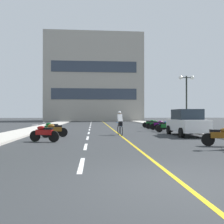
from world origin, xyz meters
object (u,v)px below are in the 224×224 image
(motorcycle_5, at_px, (165,126))
(motorcycle_6, at_px, (164,126))
(motorcycle_8, at_px, (153,124))
(motorcycle_9, at_px, (150,123))
(motorcycle_1, at_px, (221,136))
(cyclist_rider, at_px, (120,123))
(street_lamp_mid, at_px, (186,90))
(motorcycle_3, at_px, (54,130))
(motorcycle_2, at_px, (44,133))
(motorcycle_4, at_px, (51,128))
(parked_car_near, at_px, (187,122))
(motorcycle_7, at_px, (159,125))

(motorcycle_5, bearing_deg, motorcycle_6, 76.90)
(motorcycle_8, relative_size, motorcycle_9, 0.98)
(motorcycle_6, bearing_deg, motorcycle_1, -92.04)
(cyclist_rider, bearing_deg, street_lamp_mid, 36.22)
(motorcycle_5, xyz_separation_m, motorcycle_9, (0.32, 6.61, 0.00))
(motorcycle_9, bearing_deg, motorcycle_3, -130.16)
(motorcycle_1, bearing_deg, motorcycle_3, 149.25)
(motorcycle_2, distance_m, motorcycle_4, 4.70)
(motorcycle_8, bearing_deg, motorcycle_4, -145.66)
(motorcycle_2, relative_size, motorcycle_6, 1.00)
(parked_car_near, relative_size, motorcycle_6, 2.56)
(motorcycle_6, distance_m, motorcycle_9, 5.19)
(motorcycle_1, height_order, motorcycle_7, same)
(motorcycle_6, height_order, motorcycle_9, same)
(motorcycle_7, distance_m, cyclist_rider, 6.94)
(cyclist_rider, bearing_deg, motorcycle_7, 51.73)
(motorcycle_8, height_order, motorcycle_9, same)
(parked_car_near, distance_m, motorcycle_3, 8.95)
(motorcycle_8, bearing_deg, motorcycle_7, -86.30)
(parked_car_near, height_order, motorcycle_7, parked_car_near)
(cyclist_rider, bearing_deg, parked_car_near, -11.37)
(motorcycle_3, relative_size, motorcycle_5, 0.99)
(motorcycle_8, bearing_deg, motorcycle_6, -87.13)
(motorcycle_6, bearing_deg, cyclist_rider, -138.73)
(motorcycle_2, distance_m, cyclist_rider, 5.99)
(street_lamp_mid, height_order, motorcycle_7, street_lamp_mid)
(motorcycle_8, bearing_deg, street_lamp_mid, -36.79)
(street_lamp_mid, relative_size, motorcycle_8, 3.01)
(motorcycle_5, bearing_deg, motorcycle_3, -155.96)
(motorcycle_3, xyz_separation_m, motorcycle_9, (8.75, 10.36, 0.00))
(street_lamp_mid, height_order, motorcycle_3, street_lamp_mid)
(motorcycle_4, xyz_separation_m, motorcycle_9, (9.29, 8.23, 0.00))
(motorcycle_2, distance_m, motorcycle_8, 13.98)
(motorcycle_5, xyz_separation_m, cyclist_rider, (-4.02, -2.40, 0.41))
(street_lamp_mid, relative_size, motorcycle_4, 2.93)
(motorcycle_9, height_order, cyclist_rider, cyclist_rider)
(motorcycle_3, relative_size, motorcycle_8, 0.99)
(motorcycle_4, bearing_deg, motorcycle_6, 18.09)
(motorcycle_4, height_order, motorcycle_8, same)
(motorcycle_3, bearing_deg, motorcycle_9, 49.84)
(motorcycle_9, bearing_deg, motorcycle_7, -90.84)
(parked_car_near, bearing_deg, motorcycle_2, -161.76)
(motorcycle_2, height_order, cyclist_rider, cyclist_rider)
(street_lamp_mid, height_order, parked_car_near, street_lamp_mid)
(cyclist_rider, bearing_deg, motorcycle_9, 64.25)
(motorcycle_3, bearing_deg, motorcycle_6, 30.58)
(street_lamp_mid, relative_size, motorcycle_5, 3.00)
(motorcycle_4, height_order, motorcycle_5, same)
(motorcycle_8, height_order, cyclist_rider, cyclist_rider)
(motorcycle_5, xyz_separation_m, motorcycle_6, (0.33, 1.42, 0.00))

